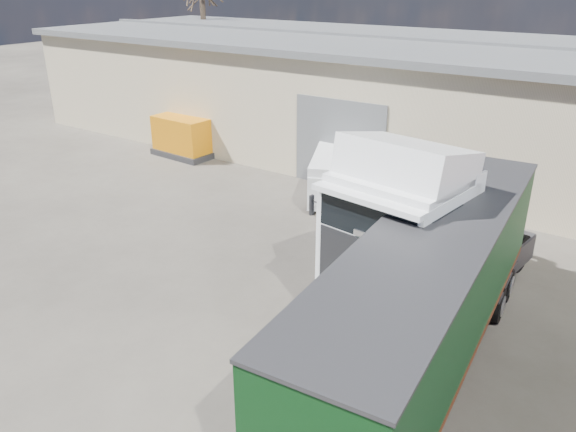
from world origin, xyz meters
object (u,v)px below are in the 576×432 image
Objects in this scene: orange_skip at (185,139)px; panel_van at (337,175)px; tractor_unit at (414,240)px; box_trailer at (430,288)px.

panel_van is at bearing -1.78° from orange_skip.
panel_van is (-5.51, 5.96, -1.11)m from tractor_unit.
orange_skip reaches higher than panel_van.
box_trailer is 10.63m from panel_van.
orange_skip is (-15.54, 8.90, -1.33)m from box_trailer.
orange_skip is at bearing 163.23° from tractor_unit.
orange_skip is at bearing 150.71° from panel_van.
box_trailer reaches higher than panel_van.
box_trailer is (1.23, -2.17, 0.11)m from tractor_unit.
tractor_unit is at bearing -71.47° from panel_van.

